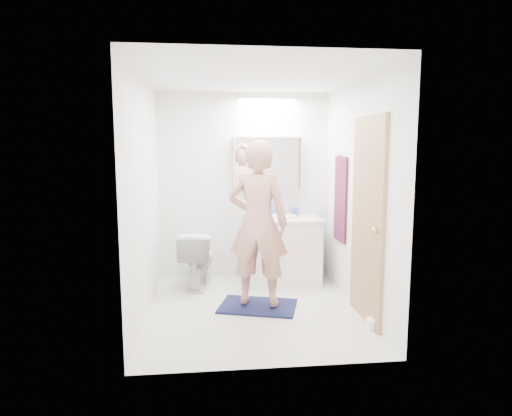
{
  "coord_description": "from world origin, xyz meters",
  "views": [
    {
      "loc": [
        -0.45,
        -4.4,
        1.69
      ],
      "look_at": [
        0.05,
        0.25,
        1.05
      ],
      "focal_mm": 30.6,
      "sensor_mm": 36.0,
      "label": 1
    }
  ],
  "objects": [
    {
      "name": "sink_basin",
      "position": [
        0.47,
        0.99,
        0.84
      ],
      "size": [
        0.36,
        0.36,
        0.03
      ],
      "primitive_type": "cylinder",
      "color": "white",
      "rests_on": "countertop"
    },
    {
      "name": "toilet_paper_roll",
      "position": [
        1.05,
        -0.62,
        0.05
      ],
      "size": [
        0.11,
        0.11,
        0.1
      ],
      "primitive_type": "cylinder",
      "color": "white",
      "rests_on": "floor"
    },
    {
      "name": "faucet",
      "position": [
        0.47,
        1.19,
        0.9
      ],
      "size": [
        0.02,
        0.02,
        0.16
      ],
      "primitive_type": "cylinder",
      "color": "#BABABE",
      "rests_on": "countertop"
    },
    {
      "name": "wall_right",
      "position": [
        1.1,
        0.0,
        1.2
      ],
      "size": [
        0.0,
        2.5,
        2.5
      ],
      "primitive_type": "plane",
      "rotation": [
        1.57,
        0.0,
        -1.57
      ],
      "color": "white",
      "rests_on": "floor"
    },
    {
      "name": "countertop",
      "position": [
        0.47,
        0.96,
        0.8
      ],
      "size": [
        0.95,
        0.58,
        0.04
      ],
      "primitive_type": "cube",
      "color": "white",
      "rests_on": "vanity_cabinet"
    },
    {
      "name": "door_knob",
      "position": [
        1.04,
        -0.65,
        0.95
      ],
      "size": [
        0.06,
        0.06,
        0.06
      ],
      "primitive_type": "sphere",
      "color": "gold",
      "rests_on": "door"
    },
    {
      "name": "person",
      "position": [
        0.05,
        0.06,
        0.91
      ],
      "size": [
        0.72,
        0.58,
        1.73
      ],
      "primitive_type": "imported",
      "rotation": [
        0.0,
        0.0,
        2.86
      ],
      "color": "tan",
      "rests_on": "bath_rug"
    },
    {
      "name": "medicine_cabinet",
      "position": [
        0.3,
        1.18,
        1.5
      ],
      "size": [
        0.88,
        0.14,
        0.7
      ],
      "primitive_type": "cube",
      "color": "white",
      "rests_on": "wall_back"
    },
    {
      "name": "floor",
      "position": [
        0.0,
        0.0,
        0.0
      ],
      "size": [
        2.5,
        2.5,
        0.0
      ],
      "primitive_type": "plane",
      "color": "silver",
      "rests_on": "ground"
    },
    {
      "name": "ceiling",
      "position": [
        0.0,
        0.0,
        2.4
      ],
      "size": [
        2.5,
        2.5,
        0.0
      ],
      "primitive_type": "plane",
      "rotation": [
        3.14,
        0.0,
        0.0
      ],
      "color": "white",
      "rests_on": "floor"
    },
    {
      "name": "wall_back",
      "position": [
        0.0,
        1.25,
        1.2
      ],
      "size": [
        2.5,
        0.0,
        2.5
      ],
      "primitive_type": "plane",
      "rotation": [
        1.57,
        0.0,
        0.0
      ],
      "color": "white",
      "rests_on": "floor"
    },
    {
      "name": "toilet",
      "position": [
        -0.61,
        0.85,
        0.35
      ],
      "size": [
        0.49,
        0.74,
        0.7
      ],
      "primitive_type": "imported",
      "rotation": [
        0.0,
        0.0,
        2.99
      ],
      "color": "white",
      "rests_on": "floor"
    },
    {
      "name": "mirror_panel",
      "position": [
        0.3,
        1.1,
        1.5
      ],
      "size": [
        0.84,
        0.01,
        0.66
      ],
      "primitive_type": "cube",
      "color": "silver",
      "rests_on": "medicine_cabinet"
    },
    {
      "name": "vanity_cabinet",
      "position": [
        0.47,
        0.96,
        0.39
      ],
      "size": [
        0.9,
        0.55,
        0.78
      ],
      "primitive_type": "cube",
      "color": "white",
      "rests_on": "floor"
    },
    {
      "name": "bath_rug",
      "position": [
        0.05,
        0.06,
        0.01
      ],
      "size": [
        0.92,
        0.75,
        0.02
      ],
      "primitive_type": "cube",
      "rotation": [
        0.0,
        0.0,
        -0.29
      ],
      "color": "#141238",
      "rests_on": "floor"
    },
    {
      "name": "soap_bottle_b",
      "position": [
        0.34,
        1.15,
        0.91
      ],
      "size": [
        0.12,
        0.12,
        0.19
      ],
      "primitive_type": "imported",
      "rotation": [
        0.0,
        0.0,
        -0.74
      ],
      "color": "#5986C0",
      "rests_on": "countertop"
    },
    {
      "name": "towel_hook",
      "position": [
        1.07,
        0.55,
        1.62
      ],
      "size": [
        0.07,
        0.02,
        0.02
      ],
      "primitive_type": "cylinder",
      "rotation": [
        0.0,
        1.57,
        0.0
      ],
      "color": "silver",
      "rests_on": "wall_right"
    },
    {
      "name": "toothbrush_cup",
      "position": [
        0.66,
        1.12,
        0.87
      ],
      "size": [
        0.14,
        0.14,
        0.1
      ],
      "primitive_type": "imported",
      "rotation": [
        0.0,
        0.0,
        0.37
      ],
      "color": "#3D52B7",
      "rests_on": "countertop"
    },
    {
      "name": "wall_left",
      "position": [
        -1.1,
        0.0,
        1.2
      ],
      "size": [
        0.0,
        2.5,
        2.5
      ],
      "primitive_type": "plane",
      "rotation": [
        1.57,
        0.0,
        1.57
      ],
      "color": "white",
      "rests_on": "floor"
    },
    {
      "name": "wall_front",
      "position": [
        0.0,
        -1.25,
        1.2
      ],
      "size": [
        2.5,
        0.0,
        2.5
      ],
      "primitive_type": "plane",
      "rotation": [
        -1.57,
        0.0,
        0.0
      ],
      "color": "white",
      "rests_on": "floor"
    },
    {
      "name": "door",
      "position": [
        1.08,
        -0.35,
        1.0
      ],
      "size": [
        0.04,
        0.8,
        2.0
      ],
      "primitive_type": "cube",
      "color": "tan",
      "rests_on": "wall_right"
    },
    {
      "name": "soap_bottle_a",
      "position": [
        0.17,
        1.11,
        0.92
      ],
      "size": [
        0.11,
        0.11,
        0.2
      ],
      "primitive_type": "imported",
      "rotation": [
        0.0,
        0.0,
        0.66
      ],
      "color": "#D0C187",
      "rests_on": "countertop"
    },
    {
      "name": "towel",
      "position": [
        1.08,
        0.55,
        1.1
      ],
      "size": [
        0.02,
        0.42,
        1.0
      ],
      "primitive_type": "cube",
      "color": "#111635",
      "rests_on": "wall_right"
    }
  ]
}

